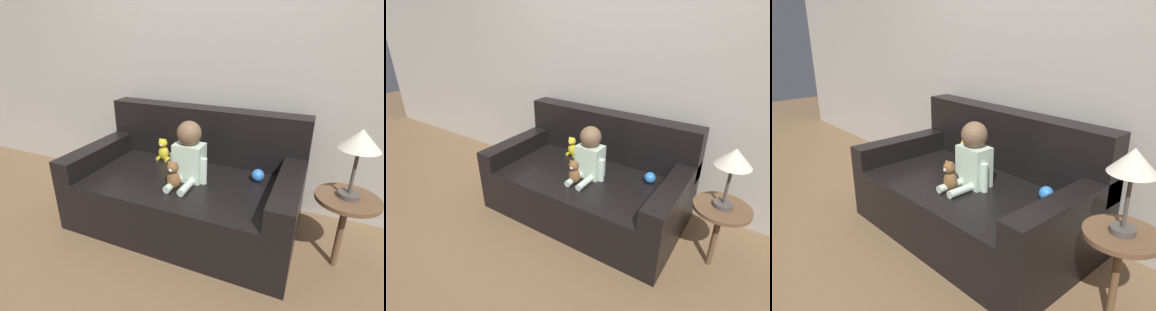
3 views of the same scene
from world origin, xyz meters
TOP-DOWN VIEW (x-y plane):
  - ground_plane at (0.00, 0.00)m, footprint 12.00×12.00m
  - wall_back at (0.00, 0.56)m, footprint 8.00×0.05m
  - couch at (0.00, 0.06)m, footprint 1.65×0.95m
  - person_baby at (0.05, -0.04)m, footprint 0.29×0.35m
  - teddy_bear_brown at (0.01, -0.20)m, footprint 0.10×0.09m
  - plush_toy_side at (-0.30, 0.21)m, footprint 0.11×0.09m
  - toy_ball at (0.51, 0.14)m, footprint 0.09×0.09m
  - side_table at (1.08, -0.05)m, footprint 0.37×0.37m

SIDE VIEW (x-z plane):
  - ground_plane at x=0.00m, z-range 0.00..0.00m
  - couch at x=0.00m, z-range -0.13..0.70m
  - toy_ball at x=0.51m, z-range 0.40..0.49m
  - plush_toy_side at x=-0.30m, z-range 0.39..0.58m
  - teddy_bear_brown at x=0.01m, z-range 0.39..0.60m
  - person_baby at x=0.05m, z-range 0.38..0.81m
  - side_table at x=1.08m, z-range 0.22..1.13m
  - wall_back at x=0.00m, z-range 0.00..2.60m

